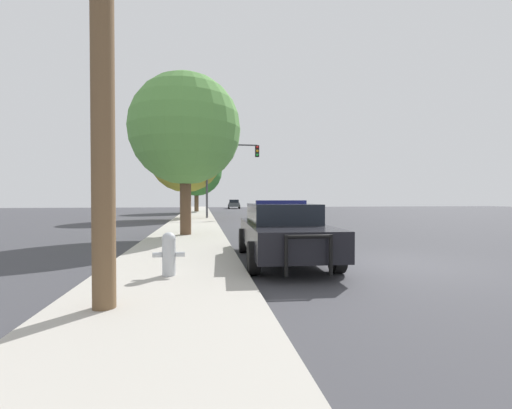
% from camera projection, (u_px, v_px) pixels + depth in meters
% --- Properties ---
extents(ground_plane, '(110.00, 110.00, 0.00)m').
position_uv_depth(ground_plane, '(386.00, 263.00, 8.48)').
color(ground_plane, '#3D3D42').
extents(sidewalk_left, '(3.00, 110.00, 0.13)m').
position_uv_depth(sidewalk_left, '(175.00, 267.00, 7.69)').
color(sidewalk_left, '#ADA89E').
rests_on(sidewalk_left, ground_plane).
extents(police_car, '(2.22, 5.10, 1.56)m').
position_uv_depth(police_car, '(282.00, 230.00, 8.81)').
color(police_car, black).
rests_on(police_car, ground_plane).
extents(fire_hydrant, '(0.60, 0.26, 0.83)m').
position_uv_depth(fire_hydrant, '(169.00, 252.00, 6.55)').
color(fire_hydrant, '#B7BCC1').
rests_on(fire_hydrant, sidewalk_left).
extents(traffic_light, '(4.08, 0.35, 5.73)m').
position_uv_depth(traffic_light, '(227.00, 165.00, 26.07)').
color(traffic_light, '#424247').
rests_on(traffic_light, sidewalk_left).
extents(car_background_oncoming, '(2.04, 4.54, 1.32)m').
position_uv_depth(car_background_oncoming, '(279.00, 209.00, 29.12)').
color(car_background_oncoming, '#333856').
rests_on(car_background_oncoming, ground_plane).
extents(car_background_distant, '(2.12, 4.13, 1.42)m').
position_uv_depth(car_background_distant, '(234.00, 204.00, 53.75)').
color(car_background_distant, '#474C51').
rests_on(car_background_distant, ground_plane).
extents(tree_sidewalk_near, '(4.51, 4.51, 6.56)m').
position_uv_depth(tree_sidewalk_near, '(185.00, 129.00, 13.92)').
color(tree_sidewalk_near, brown).
rests_on(tree_sidewalk_near, sidewalk_left).
extents(tree_sidewalk_mid, '(5.70, 5.70, 7.67)m').
position_uv_depth(tree_sidewalk_mid, '(185.00, 156.00, 26.75)').
color(tree_sidewalk_mid, brown).
rests_on(tree_sidewalk_mid, sidewalk_left).
extents(tree_sidewalk_far, '(5.78, 5.78, 7.54)m').
position_uv_depth(tree_sidewalk_far, '(196.00, 170.00, 38.53)').
color(tree_sidewalk_far, brown).
rests_on(tree_sidewalk_far, sidewalk_left).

